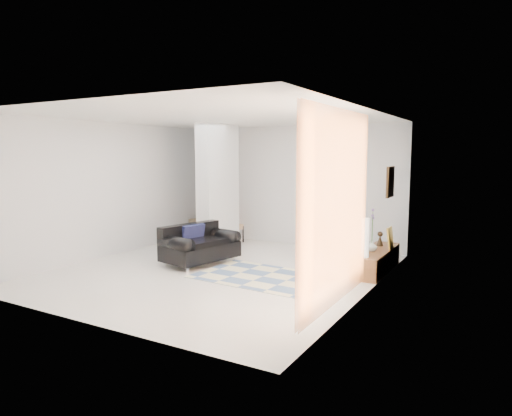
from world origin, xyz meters
The scene contains 17 objects.
floor centered at (0.00, 0.00, 0.00)m, with size 6.00×6.00×0.00m, color white.
ceiling centered at (0.00, 0.00, 2.80)m, with size 6.00×6.00×0.00m, color white.
wall_back centered at (0.00, 3.00, 1.40)m, with size 6.00×6.00×0.00m, color silver.
wall_front centered at (0.00, -3.00, 1.40)m, with size 6.00×6.00×0.00m, color silver.
wall_left centered at (-2.75, 0.00, 1.40)m, with size 6.00×6.00×0.00m, color silver.
wall_right centered at (2.75, 0.00, 1.40)m, with size 6.00×6.00×0.00m, color silver.
partition_column centered at (-1.10, 1.60, 1.40)m, with size 0.35×1.20×2.80m, color silver.
hallway_door centered at (-2.10, 2.96, 1.02)m, with size 0.85×0.06×2.04m, color white.
curtain centered at (2.67, -1.15, 1.45)m, with size 2.55×2.55×0.00m, color orange.
wall_art centered at (2.72, 1.42, 1.65)m, with size 0.04×0.45×0.55m, color #3A230F.
media_console centered at (2.52, 1.42, 0.21)m, with size 0.45×1.71×0.80m.
loveseat centered at (-0.70, 0.31, 0.36)m, with size 1.15×1.61×0.76m.
daybed centered at (-1.91, 2.64, 0.42)m, with size 1.76×1.30×0.77m.
area_rug centered at (0.90, 0.03, 0.01)m, with size 2.31×1.54×0.01m, color beige.
cylinder_lamp centered at (2.50, 0.71, 0.74)m, with size 0.12×0.12×0.67m, color white.
bronze_figurine centered at (2.47, 1.82, 0.54)m, with size 0.14×0.14×0.27m, color #302215, non-canonical shape.
vase centered at (2.47, 1.25, 0.50)m, with size 0.18×0.18×0.19m, color silver.
Camera 1 is at (4.64, -6.80, 2.15)m, focal length 32.00 mm.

